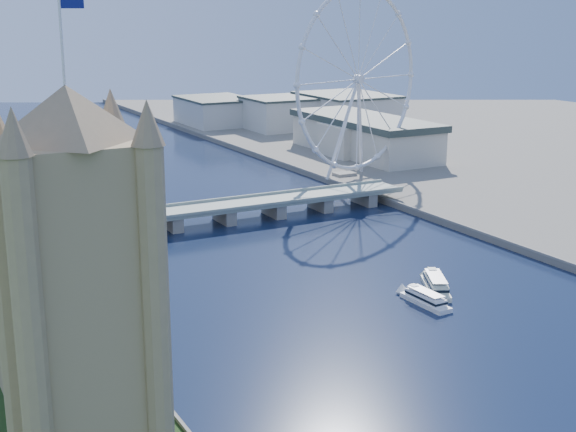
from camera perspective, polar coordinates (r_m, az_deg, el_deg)
victoria_tower at (r=156.35m, az=-14.50°, el=-7.45°), size 28.16×28.16×112.00m
parliament_range at (r=276.14m, az=-18.38°, el=-6.03°), size 24.00×200.00×70.00m
westminster_bridge at (r=434.28m, az=-4.56°, el=0.40°), size 220.00×22.00×9.50m
london_eye at (r=528.75m, az=5.02°, el=9.60°), size 113.60×39.12×124.30m
county_hall at (r=629.69m, az=5.40°, el=4.16°), size 54.00×144.00×35.00m
city_skyline at (r=685.68m, az=-10.30°, el=6.27°), size 505.00×280.00×32.00m
tour_boat_near at (r=319.42m, az=9.74°, el=-6.23°), size 7.95×27.58×6.02m
tour_boat_far at (r=335.14m, az=10.44°, el=-5.26°), size 21.62×31.61×6.96m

